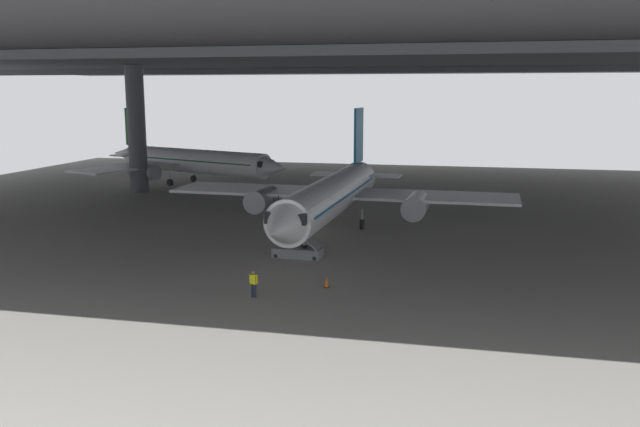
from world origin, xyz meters
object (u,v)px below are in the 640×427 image
boarding_stairs (297,247)px  crew_worker_by_stairs (304,236)px  traffic_cone_orange (327,282)px  airplane_main (332,195)px  airplane_distant (190,161)px  crew_worker_near_nose (254,282)px

boarding_stairs → crew_worker_by_stairs: 2.88m
crew_worker_by_stairs → traffic_cone_orange: bearing=-68.1°
airplane_main → traffic_cone_orange: size_ratio=54.53×
airplane_main → airplane_distant: size_ratio=1.11×
traffic_cone_orange → airplane_distant: bearing=123.4°
crew_worker_near_nose → boarding_stairs: bearing=89.9°
boarding_stairs → crew_worker_by_stairs: size_ratio=2.64×
airplane_distant → traffic_cone_orange: 49.10m
airplane_distant → airplane_main: bearing=-45.9°
airplane_main → crew_worker_near_nose: airplane_main is taller
boarding_stairs → airplane_distant: (-23.24, 33.95, 2.43)m
boarding_stairs → airplane_distant: 41.21m
airplane_main → crew_worker_near_nose: bearing=-92.5°
boarding_stairs → traffic_cone_orange: size_ratio=7.40×
boarding_stairs → traffic_cone_orange: (3.76, -6.96, -0.42)m
boarding_stairs → crew_worker_near_nose: boarding_stairs is taller
airplane_main → boarding_stairs: (-0.80, -9.11, -2.54)m
crew_worker_near_nose → traffic_cone_orange: crew_worker_near_nose is taller
boarding_stairs → crew_worker_near_nose: (-0.02, -9.98, 0.22)m
airplane_main → boarding_stairs: bearing=-95.0°
airplane_distant → boarding_stairs: bearing=-55.6°
airplane_main → traffic_cone_orange: airplane_main is taller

